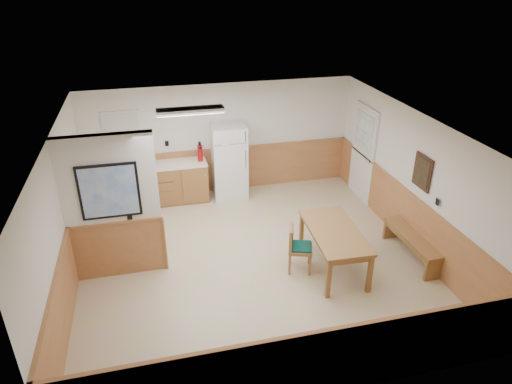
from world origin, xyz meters
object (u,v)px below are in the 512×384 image
object	(u,v)px
refrigerator	(229,161)
dining_bench	(412,241)
dining_table	(334,235)
fire_extinguisher	(200,153)
soap_bottle	(126,163)
dining_chair	(296,245)

from	to	relation	value
refrigerator	dining_bench	world-z (taller)	refrigerator
refrigerator	dining_bench	xyz separation A→B (m)	(2.69, -3.21, -0.50)
dining_table	fire_extinguisher	xyz separation A→B (m)	(-1.84, 3.20, 0.44)
refrigerator	soap_bottle	size ratio (longest dim) A/B	8.86
dining_bench	dining_chair	xyz separation A→B (m)	(-2.13, 0.16, 0.16)
dining_bench	fire_extinguisher	size ratio (longest dim) A/B	3.32
dining_table	fire_extinguisher	size ratio (longest dim) A/B	3.74
dining_chair	fire_extinguisher	size ratio (longest dim) A/B	1.92
refrigerator	soap_bottle	bearing A→B (deg)	179.21
dining_table	fire_extinguisher	bearing A→B (deg)	122.45
dining_table	dining_bench	world-z (taller)	dining_table
refrigerator	dining_chair	xyz separation A→B (m)	(0.56, -3.05, -0.34)
refrigerator	dining_bench	bearing A→B (deg)	-48.32
dining_chair	dining_table	bearing A→B (deg)	8.21
dining_table	dining_chair	size ratio (longest dim) A/B	1.95
dining_bench	soap_bottle	world-z (taller)	soap_bottle
dining_table	dining_bench	bearing A→B (deg)	0.85
refrigerator	dining_table	distance (m)	3.39
dining_bench	refrigerator	bearing A→B (deg)	128.72
dining_table	dining_chair	bearing A→B (deg)	172.37
dining_chair	soap_bottle	xyz separation A→B (m)	(-2.76, 3.15, 0.50)
refrigerator	dining_table	bearing A→B (deg)	-67.41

